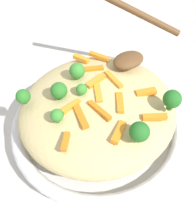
{
  "coord_description": "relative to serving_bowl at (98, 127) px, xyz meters",
  "views": [
    {
      "loc": [
        0.15,
        0.22,
        0.4
      ],
      "look_at": [
        0.0,
        0.0,
        0.07
      ],
      "focal_mm": 40.38,
      "sensor_mm": 36.0,
      "label": 1
    }
  ],
  "objects": [
    {
      "name": "carrot_piece_13",
      "position": [
        -0.02,
        -0.09,
        0.09
      ],
      "size": [
        0.02,
        0.03,
        0.01
      ],
      "primitive_type": "cube",
      "rotation": [
        0.0,
        0.0,
        5.14
      ],
      "color": "orange",
      "rests_on": "pasta_mound"
    },
    {
      "name": "carrot_piece_4",
      "position": [
        -0.03,
        -0.05,
        0.09
      ],
      "size": [
        0.03,
        0.02,
        0.01
      ],
      "primitive_type": "cube",
      "rotation": [
        0.0,
        0.0,
        2.71
      ],
      "color": "orange",
      "rests_on": "pasta_mound"
    },
    {
      "name": "carrot_piece_1",
      "position": [
        0.05,
        0.02,
        0.09
      ],
      "size": [
        0.02,
        0.04,
        0.01
      ],
      "primitive_type": "cube",
      "rotation": [
        0.0,
        0.0,
        1.37
      ],
      "color": "orange",
      "rests_on": "pasta_mound"
    },
    {
      "name": "carrot_piece_0",
      "position": [
        0.0,
        0.0,
        0.09
      ],
      "size": [
        0.03,
        0.04,
        0.01
      ],
      "primitive_type": "cube",
      "rotation": [
        0.0,
        0.0,
        1.11
      ],
      "color": "orange",
      "rests_on": "pasta_mound"
    },
    {
      "name": "carrot_piece_7",
      "position": [
        0.02,
        0.07,
        0.09
      ],
      "size": [
        0.04,
        0.03,
        0.01
      ],
      "primitive_type": "cube",
      "rotation": [
        0.0,
        0.0,
        3.72
      ],
      "color": "orange",
      "rests_on": "pasta_mound"
    },
    {
      "name": "serving_bowl",
      "position": [
        0.0,
        0.0,
        0.0
      ],
      "size": [
        0.3,
        0.3,
        0.05
      ],
      "color": "silver",
      "rests_on": "ground_plane"
    },
    {
      "name": "ground_plane",
      "position": [
        0.0,
        0.0,
        -0.03
      ],
      "size": [
        2.4,
        2.4,
        0.0
      ],
      "primitive_type": "plane",
      "color": "beige"
    },
    {
      "name": "carrot_piece_9",
      "position": [
        -0.05,
        -0.08,
        0.09
      ],
      "size": [
        0.02,
        0.04,
        0.01
      ],
      "primitive_type": "cube",
      "rotation": [
        0.0,
        0.0,
        2.05
      ],
      "color": "orange",
      "rests_on": "pasta_mound"
    },
    {
      "name": "carrot_piece_5",
      "position": [
        0.02,
        0.03,
        0.09
      ],
      "size": [
        0.01,
        0.04,
        0.01
      ],
      "primitive_type": "cube",
      "rotation": [
        0.0,
        0.0,
        4.87
      ],
      "color": "orange",
      "rests_on": "pasta_mound"
    },
    {
      "name": "carrot_piece_11",
      "position": [
        0.08,
        0.05,
        0.09
      ],
      "size": [
        0.02,
        0.03,
        0.01
      ],
      "primitive_type": "cube",
      "rotation": [
        0.0,
        0.0,
        4.01
      ],
      "color": "orange",
      "rests_on": "pasta_mound"
    },
    {
      "name": "carrot_piece_3",
      "position": [
        -0.01,
        -0.02,
        0.09
      ],
      "size": [
        0.04,
        0.02,
        0.01
      ],
      "primitive_type": "cube",
      "rotation": [
        0.0,
        0.0,
        3.34
      ],
      "color": "orange",
      "rests_on": "pasta_mound"
    },
    {
      "name": "broccoli_floret_5",
      "position": [
        -0.07,
        0.08,
        0.1
      ],
      "size": [
        0.03,
        0.03,
        0.03
      ],
      "color": "#205B1C",
      "rests_on": "pasta_mound"
    },
    {
      "name": "broccoli_floret_6",
      "position": [
        0.1,
        -0.05,
        0.1
      ],
      "size": [
        0.02,
        0.02,
        0.02
      ],
      "color": "#296820",
      "rests_on": "pasta_mound"
    },
    {
      "name": "broccoli_floret_4",
      "position": [
        0.05,
        -0.03,
        0.1
      ],
      "size": [
        0.03,
        0.03,
        0.03
      ],
      "color": "#296820",
      "rests_on": "pasta_mound"
    },
    {
      "name": "broccoli_floret_1",
      "position": [
        -0.0,
        0.1,
        0.1
      ],
      "size": [
        0.03,
        0.03,
        0.03
      ],
      "color": "#205B1C",
      "rests_on": "pasta_mound"
    },
    {
      "name": "carrot_piece_6",
      "position": [
        -0.04,
        0.08,
        0.09
      ],
      "size": [
        0.03,
        0.03,
        0.01
      ],
      "primitive_type": "cube",
      "rotation": [
        0.0,
        0.0,
        2.59
      ],
      "color": "orange",
      "rests_on": "pasta_mound"
    },
    {
      "name": "pasta_mound",
      "position": [
        0.0,
        0.0,
        0.05
      ],
      "size": [
        0.26,
        0.25,
        0.08
      ],
      "primitive_type": "ellipsoid",
      "color": "#D1BA7A",
      "rests_on": "serving_bowl"
    },
    {
      "name": "carrot_piece_10",
      "position": [
        -0.06,
        0.04,
        0.09
      ],
      "size": [
        0.03,
        0.02,
        0.01
      ],
      "primitive_type": "cube",
      "rotation": [
        0.0,
        0.0,
        2.78
      ],
      "color": "orange",
      "rests_on": "pasta_mound"
    },
    {
      "name": "carrot_piece_2",
      "position": [
        -0.04,
        -0.01,
        0.09
      ],
      "size": [
        0.01,
        0.04,
        0.01
      ],
      "primitive_type": "cube",
      "rotation": [
        0.0,
        0.0,
        1.55
      ],
      "color": "orange",
      "rests_on": "pasta_mound"
    },
    {
      "name": "carrot_piece_12",
      "position": [
        0.05,
        0.0,
        0.09
      ],
      "size": [
        0.03,
        0.01,
        0.01
      ],
      "primitive_type": "cube",
      "rotation": [
        0.0,
        0.0,
        0.17
      ],
      "color": "orange",
      "rests_on": "pasta_mound"
    },
    {
      "name": "broccoli_floret_0",
      "position": [
        0.01,
        -0.05,
        0.1
      ],
      "size": [
        0.03,
        0.03,
        0.03
      ],
      "color": "#377928",
      "rests_on": "pasta_mound"
    },
    {
      "name": "serving_spoon",
      "position": [
        -0.1,
        -0.06,
        0.11
      ],
      "size": [
        0.16,
        0.15,
        0.09
      ],
      "color": "brown",
      "rests_on": "pasta_mound"
    },
    {
      "name": "carrot_piece_8",
      "position": [
        -0.02,
        0.03,
        0.09
      ],
      "size": [
        0.03,
        0.04,
        0.01
      ],
      "primitive_type": "cube",
      "rotation": [
        0.0,
        0.0,
        0.99
      ],
      "color": "orange",
      "rests_on": "pasta_mound"
    },
    {
      "name": "broccoli_floret_3",
      "position": [
        0.07,
        0.01,
        0.1
      ],
      "size": [
        0.02,
        0.02,
        0.02
      ],
      "color": "#377928",
      "rests_on": "pasta_mound"
    },
    {
      "name": "broccoli_floret_2",
      "position": [
        0.02,
        -0.01,
        0.1
      ],
      "size": [
        0.02,
        0.02,
        0.02
      ],
      "color": "#377928",
      "rests_on": "pasta_mound"
    }
  ]
}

